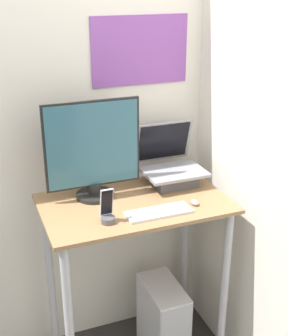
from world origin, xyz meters
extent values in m
cube|color=silver|center=(0.00, 0.67, 1.30)|extent=(6.00, 0.05, 2.60)
cube|color=purple|center=(0.17, 0.64, 1.76)|extent=(0.55, 0.01, 0.37)
cube|color=silver|center=(0.56, 0.00, 1.30)|extent=(0.05, 6.00, 2.60)
cube|color=#936D47|center=(0.00, 0.29, 1.04)|extent=(0.96, 0.58, 0.02)
cylinder|color=#B7B7BC|center=(-0.43, 0.05, 0.52)|extent=(0.04, 0.04, 1.03)
cylinder|color=#B7B7BC|center=(0.43, 0.05, 0.52)|extent=(0.04, 0.04, 1.03)
cylinder|color=#B7B7BC|center=(-0.43, 0.53, 0.52)|extent=(0.04, 0.04, 1.03)
cylinder|color=#B7B7BC|center=(0.43, 0.53, 0.52)|extent=(0.04, 0.04, 1.03)
cube|color=#4C4C51|center=(0.28, 0.41, 1.09)|extent=(0.23, 0.17, 0.07)
cube|color=gray|center=(0.28, 0.41, 1.13)|extent=(0.33, 0.25, 0.02)
cube|color=gray|center=(0.28, 0.56, 1.26)|extent=(0.33, 0.07, 0.24)
cube|color=black|center=(0.28, 0.56, 1.26)|extent=(0.30, 0.06, 0.22)
cylinder|color=black|center=(-0.17, 0.42, 1.06)|extent=(0.20, 0.20, 0.02)
cylinder|color=black|center=(-0.17, 0.42, 1.10)|extent=(0.07, 0.07, 0.05)
cube|color=black|center=(-0.17, 0.43, 1.34)|extent=(0.50, 0.01, 0.46)
cube|color=#336072|center=(-0.17, 0.42, 1.34)|extent=(0.47, 0.01, 0.43)
cube|color=silver|center=(0.06, 0.12, 1.06)|extent=(0.33, 0.12, 0.01)
cube|color=#A8A8AD|center=(0.06, 0.12, 1.07)|extent=(0.30, 0.10, 0.00)
ellipsoid|color=#99999E|center=(0.27, 0.15, 1.07)|extent=(0.04, 0.06, 0.03)
cylinder|color=#4C4C51|center=(-0.19, 0.13, 1.07)|extent=(0.07, 0.07, 0.03)
cube|color=silver|center=(-0.19, 0.14, 1.15)|extent=(0.06, 0.04, 0.15)
cube|color=black|center=(-0.19, 0.14, 1.16)|extent=(0.05, 0.03, 0.13)
cube|color=silver|center=(0.17, 0.29, 0.24)|extent=(0.20, 0.37, 0.48)
camera|label=1|loc=(-0.75, -1.74, 2.13)|focal=50.00mm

